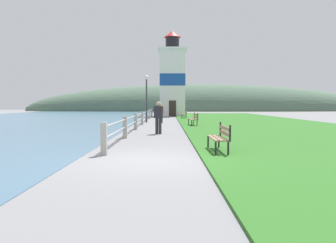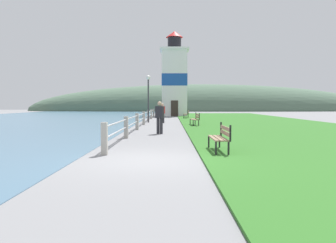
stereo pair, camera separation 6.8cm
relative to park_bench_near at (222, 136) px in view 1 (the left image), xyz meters
The scene contains 11 objects.
ground_plane 2.73m from the park_bench_near, 146.33° to the right, with size 160.00×160.00×0.00m, color slate.
grass_verge 17.11m from the park_bench_near, 72.05° to the left, with size 12.00×53.25×0.06m.
seawall_railing 14.56m from the park_bench_near, 104.38° to the left, with size 0.18×29.36×1.00m.
park_bench_near is the anchor object (origin of this frame).
park_bench_midway 12.78m from the park_bench_near, 89.24° to the left, with size 0.57×1.94×0.94m.
park_bench_far 24.82m from the park_bench_near, 89.65° to the left, with size 0.71×1.95×0.94m.
lighthouse 32.56m from the park_bench_near, 91.96° to the left, with size 3.67×3.67×10.93m.
person_strolling 16.50m from the park_bench_near, 97.89° to the left, with size 0.43×0.30×1.60m.
person_by_railing 6.91m from the park_bench_near, 108.31° to the left, with size 0.47×0.37×1.69m.
lamp_post 17.56m from the park_bench_near, 101.48° to the left, with size 0.36×0.36×3.96m.
distant_hillside 64.28m from the park_bench_near, 84.84° to the left, with size 80.00×16.00×12.00m.
Camera 1 is at (0.56, -8.91, 1.56)m, focal length 35.00 mm.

